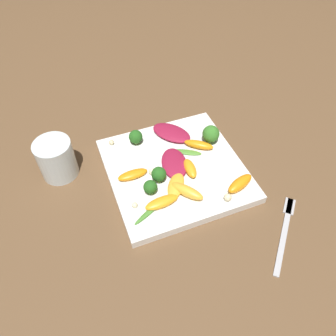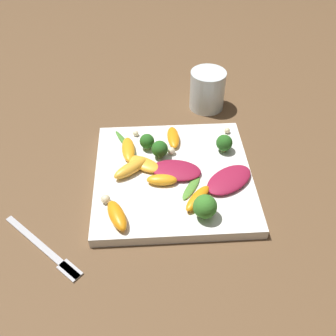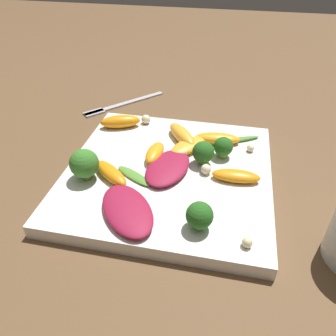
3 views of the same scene
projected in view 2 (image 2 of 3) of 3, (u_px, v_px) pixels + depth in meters
The scene contains 23 objects.
ground_plane at pixel (173, 180), 0.76m from camera, with size 2.40×2.40×0.00m, color brown.
plate at pixel (173, 177), 0.76m from camera, with size 0.30×0.30×0.02m.
drinking_glass at pixel (207, 90), 0.92m from camera, with size 0.08×0.08×0.09m.
fork at pixel (49, 252), 0.64m from camera, with size 0.14×0.15×0.01m.
radicchio_leaf_0 at pixel (176, 169), 0.75m from camera, with size 0.08×0.10×0.01m.
radicchio_leaf_1 at pixel (229, 180), 0.73m from camera, with size 0.11×0.12×0.01m.
orange_segment_0 at pixel (131, 168), 0.74m from camera, with size 0.07×0.08×0.02m.
orange_segment_1 at pixel (128, 149), 0.79m from camera, with size 0.08×0.03×0.02m.
orange_segment_2 at pixel (144, 164), 0.76m from camera, with size 0.07×0.08×0.01m.
orange_segment_3 at pixel (173, 137), 0.82m from camera, with size 0.07×0.03×0.02m.
orange_segment_4 at pixel (117, 215), 0.66m from camera, with size 0.07×0.05×0.02m.
orange_segment_5 at pixel (198, 198), 0.69m from camera, with size 0.07×0.06×0.02m.
orange_segment_6 at pixel (162, 180), 0.72m from camera, with size 0.03×0.06×0.02m.
broccoli_floret_0 at pixel (160, 149), 0.77m from camera, with size 0.03×0.03×0.04m.
broccoli_floret_1 at pixel (147, 142), 0.79m from camera, with size 0.03×0.03×0.03m.
broccoli_floret_2 at pixel (224, 143), 0.78m from camera, with size 0.03×0.03×0.04m.
broccoli_floret_3 at pixel (205, 207), 0.66m from camera, with size 0.04×0.04×0.05m.
arugula_sprig_0 at pixel (125, 143), 0.81m from camera, with size 0.09×0.05×0.01m.
arugula_sprig_1 at pixel (191, 188), 0.72m from camera, with size 0.07×0.05×0.01m.
macadamia_nut_0 at pixel (169, 151), 0.79m from camera, with size 0.02×0.02×0.02m.
macadamia_nut_1 at pixel (227, 131), 0.84m from camera, with size 0.01×0.01×0.01m.
macadamia_nut_2 at pixel (136, 133), 0.83m from camera, with size 0.01×0.01×0.01m.
macadamia_nut_3 at pixel (106, 199), 0.69m from camera, with size 0.02×0.02×0.02m.
Camera 2 is at (-0.54, 0.04, 0.54)m, focal length 42.00 mm.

